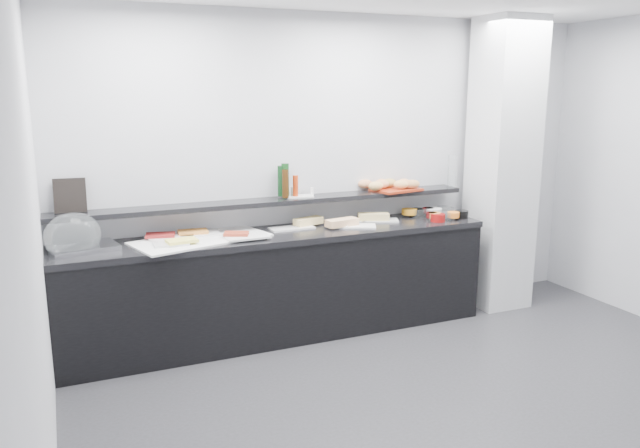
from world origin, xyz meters
name	(u,v)px	position (x,y,z in m)	size (l,w,h in m)	color
ground	(470,410)	(0.00, 0.00, 0.00)	(5.00, 5.00, 0.00)	#2D2D30
back_wall	(342,170)	(0.00, 2.00, 1.35)	(5.00, 0.02, 2.70)	#B5B7BC
column	(502,166)	(1.50, 1.65, 1.35)	(0.50, 0.50, 2.70)	silver
buffet_cabinet	(281,287)	(-0.70, 1.70, 0.42)	(3.60, 0.60, 0.85)	black
counter_top	(280,235)	(-0.70, 1.70, 0.88)	(3.62, 0.62, 0.05)	black
wall_shelf	(273,202)	(-0.70, 1.88, 1.13)	(3.60, 0.25, 0.04)	black
cloche_base	(84,248)	(-2.23, 1.71, 0.92)	(0.46, 0.31, 0.04)	#A9AAB0
cloche_dome	(73,236)	(-2.29, 1.69, 1.03)	(0.41, 0.27, 0.34)	white
linen_runner	(201,239)	(-1.36, 1.69, 0.91)	(1.04, 0.49, 0.01)	white
platter_meat_a	(170,237)	(-1.59, 1.80, 0.92)	(0.34, 0.22, 0.01)	white
food_meat_a	(160,235)	(-1.66, 1.82, 0.94)	(0.22, 0.14, 0.02)	maroon
platter_salmon	(200,233)	(-1.34, 1.83, 0.92)	(0.31, 0.21, 0.01)	white
food_salmon	(193,232)	(-1.40, 1.83, 0.94)	(0.23, 0.15, 0.02)	orange
platter_cheese	(171,244)	(-1.62, 1.58, 0.92)	(0.26, 0.17, 0.01)	white
food_cheese	(182,241)	(-1.54, 1.57, 0.94)	(0.22, 0.14, 0.02)	#FBEE61
platter_meat_b	(246,236)	(-1.02, 1.59, 0.92)	(0.34, 0.23, 0.01)	white
food_meat_b	(236,234)	(-1.10, 1.63, 0.94)	(0.19, 0.12, 0.02)	maroon
sandwich_plate_left	(292,228)	(-0.57, 1.78, 0.91)	(0.38, 0.16, 0.01)	silver
sandwich_food_left	(308,221)	(-0.40, 1.83, 0.94)	(0.26, 0.10, 0.06)	#EAC97A
tongs_left	(303,226)	(-0.47, 1.78, 0.92)	(0.01, 0.01, 0.16)	#B0B3B7
sandwich_plate_mid	(352,226)	(-0.06, 1.65, 0.91)	(0.40, 0.17, 0.01)	white
sandwich_food_mid	(342,222)	(-0.15, 1.66, 0.94)	(0.29, 0.11, 0.06)	#E8AE7A
tongs_mid	(340,227)	(-0.20, 1.60, 0.92)	(0.01, 0.01, 0.16)	silver
sandwich_plate_right	(376,220)	(0.24, 1.78, 0.91)	(0.39, 0.17, 0.01)	silver
sandwich_food_right	(373,217)	(0.21, 1.78, 0.94)	(0.28, 0.11, 0.06)	#D5BE70
tongs_right	(367,220)	(0.13, 1.76, 0.92)	(0.01, 0.01, 0.16)	silver
bowl_glass_fruit	(420,213)	(0.71, 1.79, 0.94)	(0.17, 0.17, 0.07)	white
fill_glass_fruit	(409,212)	(0.62, 1.84, 0.95)	(0.14, 0.14, 0.05)	orange
bowl_black_jam	(417,212)	(0.69, 1.83, 0.94)	(0.13, 0.13, 0.07)	black
fill_black_jam	(428,210)	(0.80, 1.82, 0.95)	(0.11, 0.11, 0.05)	#500B0C
bowl_glass_cream	(445,211)	(0.98, 1.79, 0.94)	(0.17, 0.17, 0.07)	silver
fill_glass_cream	(433,211)	(0.84, 1.78, 0.95)	(0.15, 0.15, 0.05)	silver
bowl_red_jam	(438,218)	(0.74, 1.55, 0.94)	(0.13, 0.13, 0.07)	maroon
fill_red_jam	(432,215)	(0.72, 1.62, 0.95)	(0.10, 0.10, 0.05)	#540C0E
bowl_glass_salmon	(442,216)	(0.81, 1.60, 0.94)	(0.18, 0.18, 0.07)	white
fill_glass_salmon	(434,215)	(0.74, 1.60, 0.95)	(0.12, 0.12, 0.05)	#CC7932
bowl_black_fruit	(461,214)	(1.02, 1.59, 0.94)	(0.12, 0.12, 0.07)	black
fill_black_fruit	(453,215)	(0.91, 1.55, 0.95)	(0.11, 0.11, 0.05)	orange
framed_print	(70,196)	(-2.29, 1.93, 1.28)	(0.23, 0.02, 0.26)	black
print_art	(73,194)	(-2.26, 1.98, 1.28)	(0.17, 0.00, 0.22)	#CDA293
condiment_tray	(299,196)	(-0.46, 1.89, 1.16)	(0.23, 0.14, 0.01)	white
bottle_green_a	(281,181)	(-0.60, 1.93, 1.29)	(0.06, 0.06, 0.26)	#0E3315
bottle_brown	(285,184)	(-0.60, 1.84, 1.28)	(0.06, 0.06, 0.24)	#351E09
bottle_green_b	(285,180)	(-0.57, 1.92, 1.30)	(0.06, 0.06, 0.28)	#113E16
bottle_hot	(295,186)	(-0.50, 1.88, 1.25)	(0.05, 0.05, 0.18)	#BA320D
shaker_salt	(293,191)	(-0.50, 1.92, 1.20)	(0.03, 0.03, 0.07)	white
shaker_pepper	(312,191)	(-0.35, 1.85, 1.20)	(0.03, 0.03, 0.07)	white
bread_tray	(396,190)	(0.48, 1.85, 1.16)	(0.42, 0.29, 0.02)	maroon
bread_roll_nw	(365,184)	(0.22, 1.98, 1.21)	(0.14, 0.09, 0.08)	#D68451
bread_roll_n	(381,183)	(0.38, 1.96, 1.21)	(0.12, 0.08, 0.08)	#C87B4C
bread_roll_ne	(389,183)	(0.45, 1.94, 1.21)	(0.16, 0.10, 0.08)	#B28844
bread_roll_sw	(376,186)	(0.25, 1.83, 1.21)	(0.14, 0.09, 0.08)	tan
bread_roll_s	(401,185)	(0.50, 1.81, 1.21)	(0.14, 0.09, 0.08)	tan
bread_roll_se	(412,184)	(0.61, 1.79, 1.21)	(0.15, 0.09, 0.08)	#B97B46
bread_roll_midw	(381,184)	(0.35, 1.90, 1.21)	(0.14, 0.09, 0.08)	#D58751
bread_roll_mide	(404,183)	(0.57, 1.88, 1.21)	(0.14, 0.09, 0.08)	#D28650
carafe	(452,171)	(1.09, 1.87, 1.30)	(0.09, 0.09, 0.30)	white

